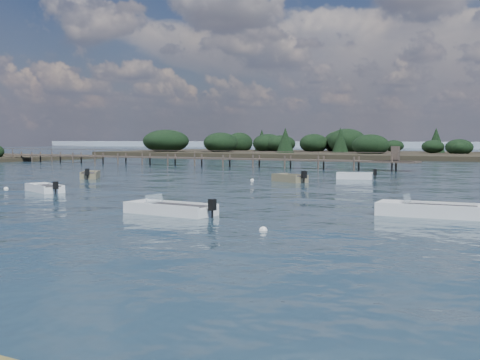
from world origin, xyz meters
The scene contains 13 objects.
ground centered at (0.00, 60.00, 0.00)m, with size 400.00×400.00×0.00m, color #152531.
dinghy_mid_grey centered at (-9.37, 10.60, 0.14)m, with size 3.97×2.69×1.00m.
tender_far_grey_b centered at (4.53, 32.63, 0.17)m, with size 3.49×1.90×1.17m.
dinghy_mid_white_b centered at (15.58, 10.02, 0.16)m, with size 5.03×2.00×1.24m.
dinghy_mid_white_a centered at (4.91, 4.93, 0.14)m, with size 4.73×1.87×1.10m.
tender_far_grey centered at (-16.44, 22.43, 0.17)m, with size 3.07×3.55×1.21m.
tender_far_white centered at (0.97, 26.89, 0.18)m, with size 3.60×2.64×1.24m.
buoy_b centered at (10.99, 2.52, 0.00)m, with size 0.32×0.32×0.32m, color silver.
buoy_c centered at (-13.25, 10.73, 0.00)m, with size 0.32×0.32×0.32m, color silver.
buoy_d centered at (16.12, 11.54, 0.00)m, with size 0.32×0.32×0.32m, color silver.
buoy_e centered at (-2.47, 26.85, 0.00)m, with size 0.32×0.32×0.32m, color silver.
jetty centered at (-21.74, 47.99, 0.98)m, with size 64.50×3.20×3.40m.
distant_haze centered at (-90.00, 230.00, 0.00)m, with size 280.00×20.00×2.40m, color #8E9DB0.
Camera 1 is at (21.25, -17.61, 3.46)m, focal length 45.00 mm.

